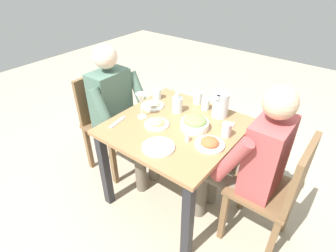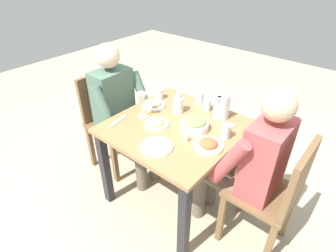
% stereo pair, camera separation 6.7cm
% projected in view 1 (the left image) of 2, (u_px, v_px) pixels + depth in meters
% --- Properties ---
extents(ground_plane, '(8.00, 8.00, 0.00)m').
position_uv_depth(ground_plane, '(174.00, 194.00, 2.35)').
color(ground_plane, tan).
extents(dining_table, '(0.88, 0.88, 0.72)m').
position_uv_depth(dining_table, '(175.00, 139.00, 2.02)').
color(dining_table, '#997047').
rests_on(dining_table, ground_plane).
extents(chair_near, '(0.40, 0.40, 0.90)m').
position_uv_depth(chair_near, '(277.00, 190.00, 1.71)').
color(chair_near, brown).
rests_on(chair_near, ground_plane).
extents(chair_far, '(0.40, 0.40, 0.90)m').
position_uv_depth(chair_far, '(105.00, 117.00, 2.44)').
color(chair_far, brown).
rests_on(chair_far, ground_plane).
extents(diner_near, '(0.48, 0.53, 1.19)m').
position_uv_depth(diner_near, '(250.00, 159.00, 1.73)').
color(diner_near, '#B24C4C').
rests_on(diner_near, ground_plane).
extents(diner_far, '(0.48, 0.53, 1.19)m').
position_uv_depth(diner_far, '(119.00, 110.00, 2.25)').
color(diner_far, '#4C6B5B').
rests_on(diner_far, ground_plane).
extents(water_pitcher, '(0.16, 0.12, 0.19)m').
position_uv_depth(water_pitcher, '(221.00, 105.00, 2.01)').
color(water_pitcher, silver).
rests_on(water_pitcher, dining_table).
extents(salad_bowl, '(0.20, 0.20, 0.09)m').
position_uv_depth(salad_bowl, '(195.00, 123.00, 1.89)').
color(salad_bowl, white).
rests_on(salad_bowl, dining_table).
extents(plate_yoghurt, '(0.21, 0.21, 0.04)m').
position_uv_depth(plate_yoghurt, '(158.00, 146.00, 1.72)').
color(plate_yoghurt, white).
rests_on(plate_yoghurt, dining_table).
extents(plate_beans, '(0.18, 0.18, 0.05)m').
position_uv_depth(plate_beans, '(153.00, 105.00, 2.17)').
color(plate_beans, white).
rests_on(plate_beans, dining_table).
extents(plate_fries, '(0.18, 0.18, 0.05)m').
position_uv_depth(plate_fries, '(157.00, 123.00, 1.94)').
color(plate_fries, white).
rests_on(plate_fries, dining_table).
extents(plate_rice_curry, '(0.20, 0.20, 0.05)m').
position_uv_depth(plate_rice_curry, '(210.00, 143.00, 1.74)').
color(plate_rice_curry, white).
rests_on(plate_rice_curry, dining_table).
extents(water_glass_center, '(0.06, 0.06, 0.10)m').
position_uv_depth(water_glass_center, '(226.00, 130.00, 1.81)').
color(water_glass_center, silver).
rests_on(water_glass_center, dining_table).
extents(water_glass_by_pitcher, '(0.07, 0.07, 0.09)m').
position_uv_depth(water_glass_by_pitcher, '(157.00, 94.00, 2.27)').
color(water_glass_by_pitcher, silver).
rests_on(water_glass_by_pitcher, dining_table).
extents(water_glass_far_left, '(0.06, 0.06, 0.09)m').
position_uv_depth(water_glass_far_left, '(205.00, 104.00, 2.12)').
color(water_glass_far_left, silver).
rests_on(water_glass_far_left, dining_table).
extents(water_glass_near_left, '(0.07, 0.07, 0.10)m').
position_uv_depth(water_glass_near_left, '(198.00, 97.00, 2.21)').
color(water_glass_near_left, silver).
rests_on(water_glass_near_left, dining_table).
extents(wine_glass, '(0.08, 0.08, 0.20)m').
position_uv_depth(wine_glass, '(141.00, 100.00, 1.97)').
color(wine_glass, silver).
rests_on(wine_glass, dining_table).
extents(oil_carafe, '(0.08, 0.08, 0.16)m').
position_uv_depth(oil_carafe, '(177.00, 105.00, 2.08)').
color(oil_carafe, silver).
rests_on(oil_carafe, dining_table).
extents(salt_shaker, '(0.03, 0.03, 0.05)m').
position_uv_depth(salt_shaker, '(187.00, 138.00, 1.77)').
color(salt_shaker, white).
rests_on(salt_shaker, dining_table).
extents(fork_near, '(0.17, 0.05, 0.01)m').
position_uv_depth(fork_near, '(117.00, 122.00, 1.98)').
color(fork_near, silver).
rests_on(fork_near, dining_table).
extents(knife_near, '(0.19, 0.04, 0.01)m').
position_uv_depth(knife_near, '(229.00, 129.00, 1.90)').
color(knife_near, silver).
rests_on(knife_near, dining_table).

